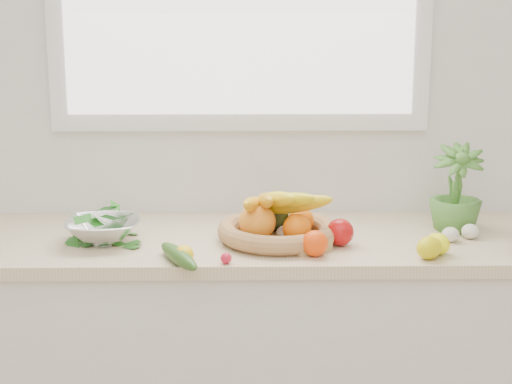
{
  "coord_description": "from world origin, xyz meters",
  "views": [
    {
      "loc": [
        0.01,
        -0.47,
        1.61
      ],
      "look_at": [
        0.05,
        1.93,
        1.05
      ],
      "focal_mm": 55.0,
      "sensor_mm": 36.0,
      "label": 1
    }
  ],
  "objects_px": {
    "fruit_basket": "(277,224)",
    "colander_with_spinach": "(103,224)",
    "cucumber": "(178,256)",
    "potted_herb": "(456,191)",
    "apple": "(340,232)"
  },
  "relations": [
    {
      "from": "apple",
      "to": "fruit_basket",
      "type": "height_order",
      "value": "fruit_basket"
    },
    {
      "from": "potted_herb",
      "to": "colander_with_spinach",
      "type": "bearing_deg",
      "value": -173.12
    },
    {
      "from": "apple",
      "to": "potted_herb",
      "type": "relative_size",
      "value": 0.28
    },
    {
      "from": "fruit_basket",
      "to": "colander_with_spinach",
      "type": "xyz_separation_m",
      "value": [
        -0.54,
        -0.02,
        0.01
      ]
    },
    {
      "from": "cucumber",
      "to": "colander_with_spinach",
      "type": "xyz_separation_m",
      "value": [
        -0.25,
        0.21,
        0.04
      ]
    },
    {
      "from": "colander_with_spinach",
      "to": "apple",
      "type": "bearing_deg",
      "value": -3.07
    },
    {
      "from": "potted_herb",
      "to": "fruit_basket",
      "type": "height_order",
      "value": "potted_herb"
    },
    {
      "from": "cucumber",
      "to": "colander_with_spinach",
      "type": "bearing_deg",
      "value": 139.93
    },
    {
      "from": "apple",
      "to": "cucumber",
      "type": "height_order",
      "value": "apple"
    },
    {
      "from": "cucumber",
      "to": "potted_herb",
      "type": "height_order",
      "value": "potted_herb"
    },
    {
      "from": "apple",
      "to": "cucumber",
      "type": "bearing_deg",
      "value": -160.41
    },
    {
      "from": "fruit_basket",
      "to": "cucumber",
      "type": "bearing_deg",
      "value": -142.13
    },
    {
      "from": "cucumber",
      "to": "fruit_basket",
      "type": "relative_size",
      "value": 0.5
    },
    {
      "from": "apple",
      "to": "cucumber",
      "type": "relative_size",
      "value": 0.33
    },
    {
      "from": "apple",
      "to": "colander_with_spinach",
      "type": "distance_m",
      "value": 0.73
    }
  ]
}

